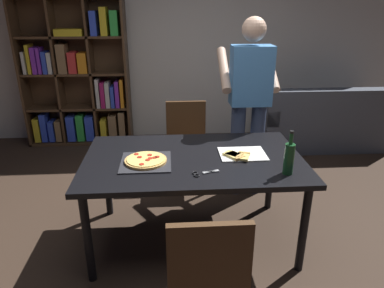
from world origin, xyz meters
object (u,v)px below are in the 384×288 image
at_px(couch, 320,124).
at_px(wine_bottle, 289,158).
at_px(dining_table, 193,165).
at_px(chair_near_camera, 207,274).
at_px(bookshelf, 78,80).
at_px(chair_far_side, 186,139).
at_px(kitchen_scissors, 201,173).
at_px(pepperoni_pizza_on_tray, 146,161).
at_px(person_serving_pizza, 249,99).

xyz_separation_m(couch, wine_bottle, (-1.26, -2.31, 0.57)).
bearing_deg(dining_table, couch, 46.28).
distance_m(chair_near_camera, bookshelf, 3.67).
relative_size(chair_near_camera, chair_far_side, 1.00).
bearing_deg(bookshelf, kitchen_scissors, -61.83).
bearing_deg(chair_far_side, bookshelf, 135.25).
bearing_deg(chair_far_side, kitchen_scissors, -88.42).
height_order(chair_far_side, kitchen_scissors, chair_far_side).
distance_m(dining_table, kitchen_scissors, 0.30).
bearing_deg(dining_table, wine_bottle, -26.90).
distance_m(pepperoni_pizza_on_tray, kitchen_scissors, 0.45).
xyz_separation_m(dining_table, kitchen_scissors, (0.04, -0.29, 0.07)).
relative_size(bookshelf, kitchen_scissors, 9.82).
xyz_separation_m(chair_far_side, wine_bottle, (0.64, -1.32, 0.36)).
relative_size(chair_near_camera, pepperoni_pizza_on_tray, 2.42).
distance_m(pepperoni_pizza_on_tray, wine_bottle, 1.03).
xyz_separation_m(dining_table, chair_near_camera, (-0.00, -1.00, -0.17)).
bearing_deg(bookshelf, chair_near_camera, -67.58).
relative_size(person_serving_pizza, wine_bottle, 5.54).
bearing_deg(pepperoni_pizza_on_tray, dining_table, 11.73).
distance_m(bookshelf, person_serving_pizza, 2.55).
bearing_deg(chair_far_side, couch, 27.52).
bearing_deg(bookshelf, person_serving_pizza, -38.82).
height_order(person_serving_pizza, wine_bottle, person_serving_pizza).
relative_size(chair_far_side, pepperoni_pizza_on_tray, 2.42).
height_order(couch, person_serving_pizza, person_serving_pizza).
bearing_deg(chair_far_side, chair_near_camera, -90.00).
bearing_deg(chair_far_side, person_serving_pizza, -20.26).
relative_size(dining_table, pepperoni_pizza_on_tray, 4.51).
bearing_deg(kitchen_scissors, person_serving_pizza, 62.23).
bearing_deg(chair_far_side, dining_table, -90.00).
distance_m(chair_far_side, person_serving_pizza, 0.80).
bearing_deg(couch, chair_near_camera, -122.48).
relative_size(couch, kitchen_scissors, 8.59).
relative_size(pepperoni_pizza_on_tray, kitchen_scissors, 1.87).
xyz_separation_m(chair_near_camera, bookshelf, (-1.39, 3.37, 0.37)).
relative_size(bookshelf, pepperoni_pizza_on_tray, 5.24).
bearing_deg(person_serving_pizza, wine_bottle, -87.97).
relative_size(couch, wine_bottle, 5.40).
bearing_deg(pepperoni_pizza_on_tray, couch, 42.37).
distance_m(chair_far_side, kitchen_scissors, 1.31).
relative_size(chair_near_camera, couch, 0.53).
bearing_deg(kitchen_scissors, chair_far_side, 91.58).
xyz_separation_m(chair_near_camera, person_serving_pizza, (0.60, 1.77, 0.49)).
relative_size(chair_near_camera, kitchen_scissors, 4.53).
bearing_deg(couch, dining_table, -133.72).
distance_m(bookshelf, kitchen_scissors, 3.03).
height_order(dining_table, person_serving_pizza, person_serving_pizza).
distance_m(person_serving_pizza, kitchen_scissors, 1.23).
bearing_deg(wine_bottle, pepperoni_pizza_on_tray, 166.05).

